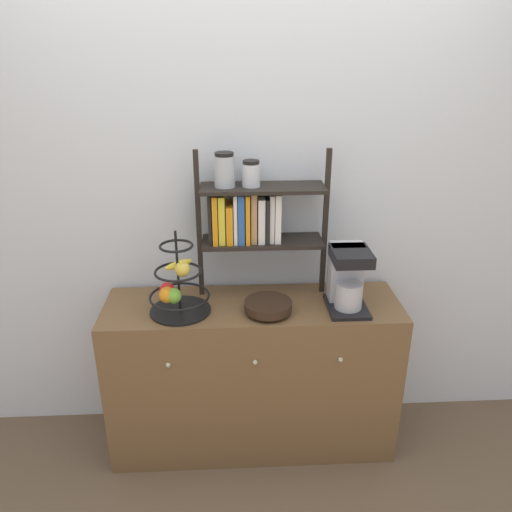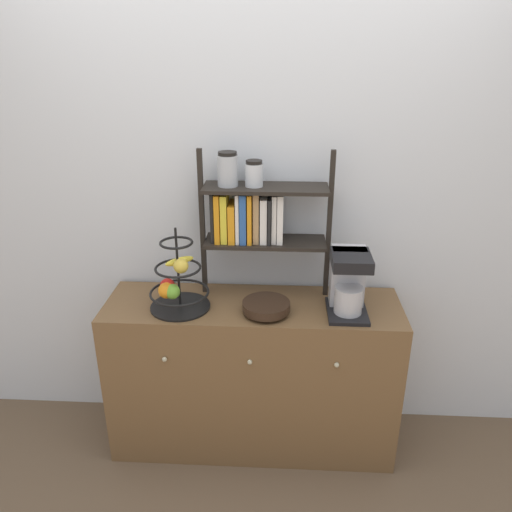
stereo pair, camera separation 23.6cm
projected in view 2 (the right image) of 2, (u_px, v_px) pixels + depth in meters
ground_plane at (251, 467)px, 2.60m from camera, size 12.00×12.00×0.00m
wall_back at (256, 200)px, 2.53m from camera, size 7.00×0.05×2.60m
sideboard at (253, 375)px, 2.63m from camera, size 1.47×0.46×0.85m
coffee_maker at (348, 281)px, 2.35m from camera, size 0.19×0.26×0.31m
fruit_stand at (177, 284)px, 2.38m from camera, size 0.29×0.29×0.41m
wooden_bowl at (266, 307)px, 2.37m from camera, size 0.23×0.23×0.06m
shelf_hutch at (251, 211)px, 2.42m from camera, size 0.65×0.20×0.74m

